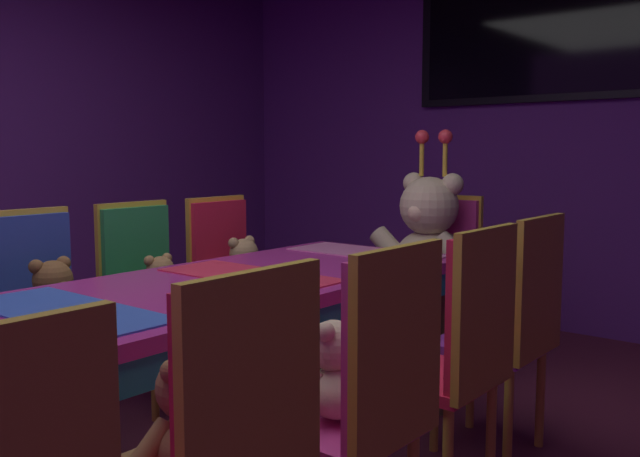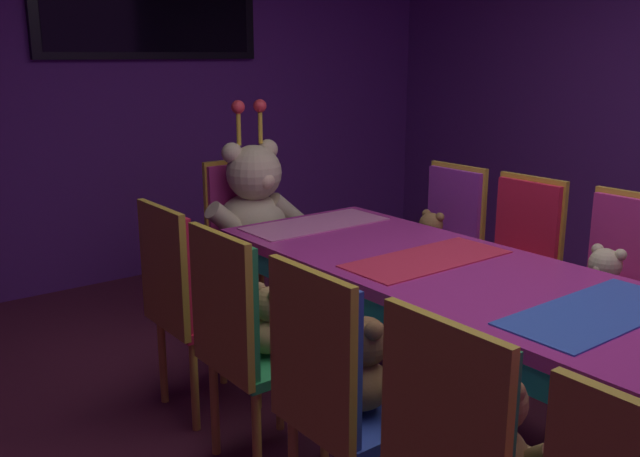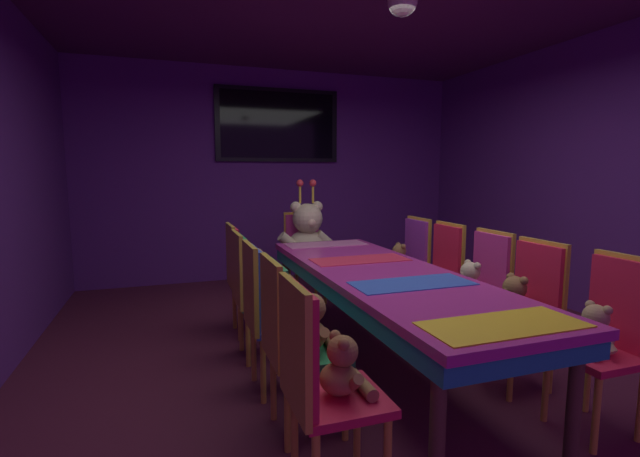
# 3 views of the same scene
# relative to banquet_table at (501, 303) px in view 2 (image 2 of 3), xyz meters

# --- Properties ---
(ground_plane) EXTENTS (7.90, 7.90, 0.00)m
(ground_plane) POSITION_rel_banquet_table_xyz_m (0.00, 0.00, -0.66)
(ground_plane) COLOR #591E33
(wall_back) EXTENTS (5.20, 0.12, 2.80)m
(wall_back) POSITION_rel_banquet_table_xyz_m (0.00, 3.20, 0.74)
(wall_back) COLOR #59267F
(wall_back) RESTS_ON ground_plane
(banquet_table) EXTENTS (0.90, 2.84, 0.75)m
(banquet_table) POSITION_rel_banquet_table_xyz_m (0.00, 0.00, 0.00)
(banquet_table) COLOR #B22D8C
(banquet_table) RESTS_ON ground_plane
(chair_left_1) EXTENTS (0.42, 0.41, 0.98)m
(chair_left_1) POSITION_rel_banquet_table_xyz_m (-0.86, -0.55, -0.06)
(chair_left_1) COLOR #268C4C
(chair_left_1) RESTS_ON ground_plane
(teddy_left_1) EXTENTS (0.27, 0.35, 0.33)m
(teddy_left_1) POSITION_rel_banquet_table_xyz_m (-0.71, -0.55, -0.06)
(teddy_left_1) COLOR olive
(teddy_left_1) RESTS_ON chair_left_1
(chair_left_2) EXTENTS (0.42, 0.41, 0.98)m
(chair_left_2) POSITION_rel_banquet_table_xyz_m (-0.87, -0.03, -0.06)
(chair_left_2) COLOR #2D47B2
(chair_left_2) RESTS_ON ground_plane
(teddy_left_2) EXTENTS (0.27, 0.35, 0.33)m
(teddy_left_2) POSITION_rel_banquet_table_xyz_m (-0.73, -0.03, -0.06)
(teddy_left_2) COLOR brown
(teddy_left_2) RESTS_ON chair_left_2
(chair_left_3) EXTENTS (0.42, 0.41, 0.98)m
(chair_left_3) POSITION_rel_banquet_table_xyz_m (-0.87, 0.53, -0.06)
(chair_left_3) COLOR #268C4C
(chair_left_3) RESTS_ON ground_plane
(teddy_left_3) EXTENTS (0.23, 0.30, 0.28)m
(teddy_left_3) POSITION_rel_banquet_table_xyz_m (-0.73, 0.53, -0.08)
(teddy_left_3) COLOR #9E7247
(teddy_left_3) RESTS_ON chair_left_3
(chair_left_4) EXTENTS (0.42, 0.41, 0.98)m
(chair_left_4) POSITION_rel_banquet_table_xyz_m (-0.85, 1.07, -0.06)
(chair_left_4) COLOR red
(chair_left_4) RESTS_ON ground_plane
(teddy_left_4) EXTENTS (0.26, 0.34, 0.32)m
(teddy_left_4) POSITION_rel_banquet_table_xyz_m (-0.70, 1.07, -0.06)
(teddy_left_4) COLOR tan
(teddy_left_4) RESTS_ON chair_left_4
(chair_right_2) EXTENTS (0.42, 0.41, 0.98)m
(chair_right_2) POSITION_rel_banquet_table_xyz_m (0.88, -0.00, -0.06)
(chair_right_2) COLOR #CC338C
(chair_right_2) RESTS_ON ground_plane
(teddy_right_2) EXTENTS (0.25, 0.32, 0.30)m
(teddy_right_2) POSITION_rel_banquet_table_xyz_m (0.74, -0.00, -0.07)
(teddy_right_2) COLOR beige
(teddy_right_2) RESTS_ON chair_right_2
(chair_right_3) EXTENTS (0.42, 0.41, 0.98)m
(chair_right_3) POSITION_rel_banquet_table_xyz_m (0.87, 0.56, -0.06)
(chair_right_3) COLOR red
(chair_right_3) RESTS_ON ground_plane
(chair_right_4) EXTENTS (0.42, 0.41, 0.98)m
(chair_right_4) POSITION_rel_banquet_table_xyz_m (0.85, 1.06, -0.06)
(chair_right_4) COLOR purple
(chair_right_4) RESTS_ON ground_plane
(teddy_right_4) EXTENTS (0.23, 0.30, 0.28)m
(teddy_right_4) POSITION_rel_banquet_table_xyz_m (0.71, 1.06, -0.08)
(teddy_right_4) COLOR olive
(teddy_right_4) RESTS_ON chair_right_4
(throne_chair) EXTENTS (0.41, 0.42, 0.98)m
(throne_chair) POSITION_rel_banquet_table_xyz_m (0.00, 1.96, -0.06)
(throne_chair) COLOR #CC338C
(throne_chair) RESTS_ON ground_plane
(king_teddy_bear) EXTENTS (0.70, 0.54, 0.89)m
(king_teddy_bear) POSITION_rel_banquet_table_xyz_m (0.00, 1.79, 0.09)
(king_teddy_bear) COLOR beige
(king_teddy_bear) RESTS_ON throne_chair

